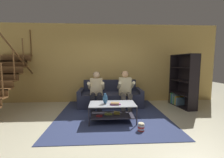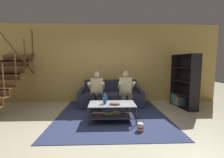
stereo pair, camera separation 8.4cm
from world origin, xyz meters
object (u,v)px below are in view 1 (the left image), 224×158
(person_seated_left, at_px, (96,89))
(person_seated_right, at_px, (125,89))
(popcorn_tub, at_px, (141,127))
(bookshelf, at_px, (182,86))
(couch, at_px, (110,97))
(book_stack, at_px, (115,104))
(vase, at_px, (105,99))
(coffee_table, at_px, (112,109))

(person_seated_left, distance_m, person_seated_right, 0.91)
(popcorn_tub, bearing_deg, person_seated_right, 94.88)
(bookshelf, xyz_separation_m, popcorn_tub, (-1.88, -1.81, -0.60))
(couch, bearing_deg, bookshelf, -4.79)
(person_seated_left, xyz_separation_m, popcorn_tub, (1.03, -1.49, -0.57))
(bookshelf, relative_size, popcorn_tub, 9.03)
(person_seated_left, relative_size, book_stack, 4.61)
(book_stack, height_order, bookshelf, bookshelf)
(couch, xyz_separation_m, vase, (-0.19, -1.44, 0.29))
(book_stack, bearing_deg, bookshelf, 28.93)
(coffee_table, bearing_deg, person_seated_right, 62.66)
(book_stack, distance_m, popcorn_tub, 0.82)
(couch, height_order, popcorn_tub, couch)
(person_seated_right, relative_size, coffee_table, 1.07)
(couch, xyz_separation_m, person_seated_right, (0.45, -0.52, 0.38))
(person_seated_left, height_order, book_stack, person_seated_left)
(couch, xyz_separation_m, coffee_table, (-0.01, -1.43, 0.01))
(couch, relative_size, popcorn_tub, 10.98)
(person_seated_right, relative_size, book_stack, 4.67)
(couch, bearing_deg, vase, -97.52)
(coffee_table, bearing_deg, bookshelf, 26.33)
(couch, distance_m, person_seated_right, 0.79)
(bookshelf, bearing_deg, book_stack, -151.07)
(person_seated_left, bearing_deg, coffee_table, -64.01)
(person_seated_left, bearing_deg, popcorn_tub, -55.30)
(book_stack, relative_size, bookshelf, 0.15)
(couch, bearing_deg, person_seated_right, -49.17)
(coffee_table, bearing_deg, vase, -177.21)
(person_seated_right, xyz_separation_m, book_stack, (-0.40, -1.01, -0.19))
(person_seated_right, distance_m, coffee_table, 1.08)
(couch, distance_m, vase, 1.48)
(vase, relative_size, bookshelf, 0.15)
(vase, bearing_deg, coffee_table, 2.79)
(person_seated_right, xyz_separation_m, vase, (-0.64, -0.91, -0.09))
(person_seated_left, relative_size, coffee_table, 1.05)
(person_seated_right, distance_m, bookshelf, 2.03)
(vase, height_order, bookshelf, bookshelf)
(person_seated_left, height_order, bookshelf, bookshelf)
(couch, xyz_separation_m, book_stack, (0.05, -1.54, 0.19))
(book_stack, height_order, popcorn_tub, book_stack)
(popcorn_tub, bearing_deg, vase, 142.88)
(bookshelf, height_order, popcorn_tub, bookshelf)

